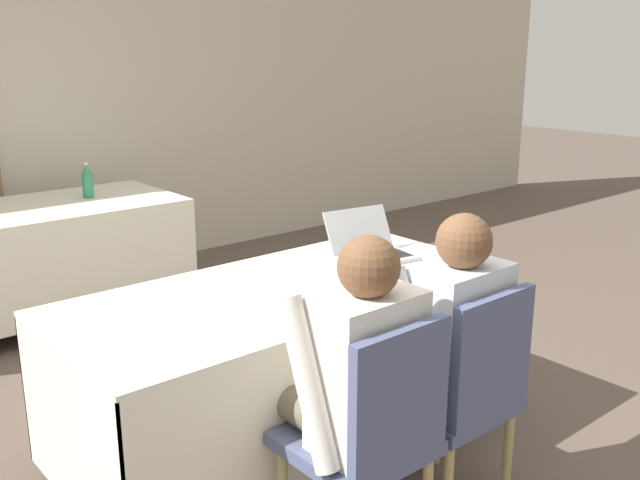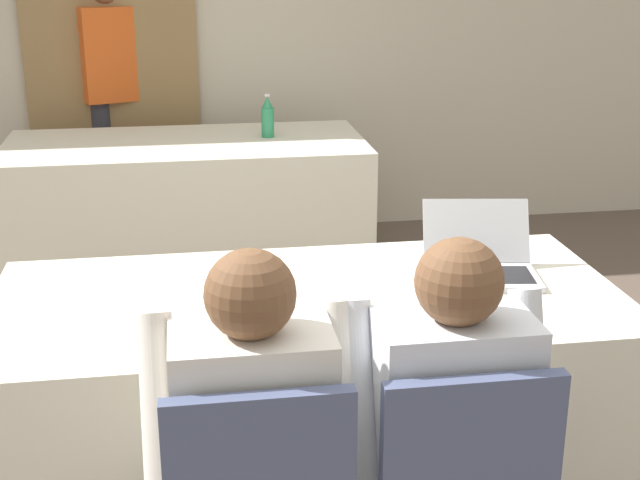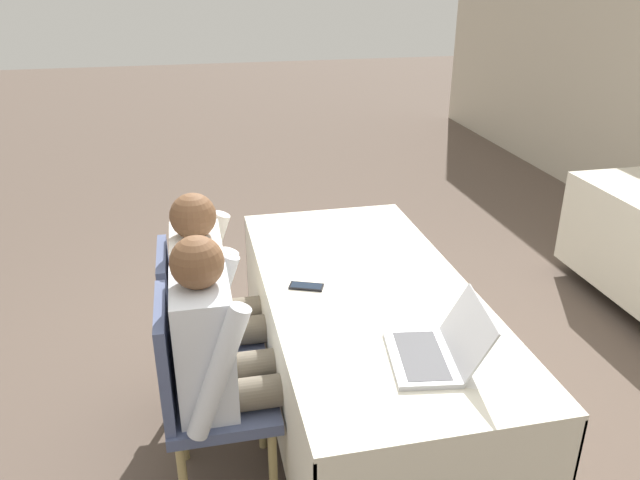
# 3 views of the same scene
# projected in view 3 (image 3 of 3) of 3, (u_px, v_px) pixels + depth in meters

# --- Properties ---
(ground_plane) EXTENTS (24.00, 24.00, 0.00)m
(ground_plane) POSITION_uv_depth(u_px,v_px,m) (364.00, 423.00, 3.03)
(ground_plane) COLOR brown
(conference_table_near) EXTENTS (1.91, 0.89, 0.75)m
(conference_table_near) POSITION_uv_depth(u_px,v_px,m) (367.00, 321.00, 2.80)
(conference_table_near) COLOR silver
(conference_table_near) RESTS_ON ground_plane
(laptop) EXTENTS (0.39, 0.37, 0.21)m
(laptop) POSITION_uv_depth(u_px,v_px,m) (435.00, 350.00, 2.22)
(laptop) COLOR #B7B7BC
(laptop) RESTS_ON conference_table_near
(cell_phone) EXTENTS (0.11, 0.16, 0.01)m
(cell_phone) POSITION_uv_depth(u_px,v_px,m) (306.00, 286.00, 2.73)
(cell_phone) COLOR black
(cell_phone) RESTS_ON conference_table_near
(paper_beside_laptop) EXTENTS (0.32, 0.36, 0.00)m
(paper_beside_laptop) POSITION_uv_depth(u_px,v_px,m) (468.00, 370.00, 2.18)
(paper_beside_laptop) COLOR white
(paper_beside_laptop) RESTS_ON conference_table_near
(paper_centre_table) EXTENTS (0.23, 0.31, 0.00)m
(paper_centre_table) POSITION_uv_depth(u_px,v_px,m) (356.00, 231.00, 3.31)
(paper_centre_table) COLOR white
(paper_centre_table) RESTS_ON conference_table_near
(chair_near_left) EXTENTS (0.44, 0.44, 0.90)m
(chair_near_left) POSITION_uv_depth(u_px,v_px,m) (197.00, 329.00, 2.89)
(chair_near_left) COLOR tan
(chair_near_left) RESTS_ON ground_plane
(chair_near_right) EXTENTS (0.44, 0.44, 0.90)m
(chair_near_right) POSITION_uv_depth(u_px,v_px,m) (202.00, 390.00, 2.48)
(chair_near_right) COLOR tan
(chair_near_right) RESTS_ON ground_plane
(person_checkered_shirt) EXTENTS (0.50, 0.52, 1.16)m
(person_checkered_shirt) POSITION_uv_depth(u_px,v_px,m) (217.00, 296.00, 2.85)
(person_checkered_shirt) COLOR #665B4C
(person_checkered_shirt) RESTS_ON ground_plane
(person_white_shirt) EXTENTS (0.50, 0.52, 1.16)m
(person_white_shirt) POSITION_uv_depth(u_px,v_px,m) (225.00, 353.00, 2.44)
(person_white_shirt) COLOR #665B4C
(person_white_shirt) RESTS_ON ground_plane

